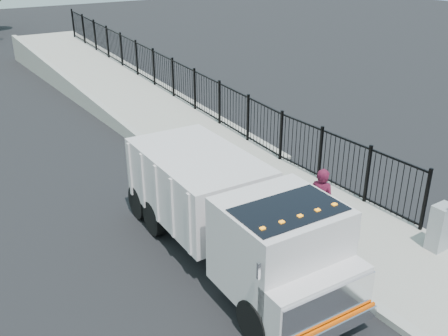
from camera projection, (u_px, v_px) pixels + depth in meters
ground at (274, 240)px, 13.53m from camera, size 120.00×120.00×0.00m
sidewalk at (381, 250)px, 12.98m from camera, size 3.55×12.00×0.12m
curb at (327, 274)px, 11.98m from camera, size 0.30×12.00×0.16m
ramp at (115, 94)px, 26.69m from camera, size 3.95×24.06×3.19m
iron_fence at (173, 90)px, 24.03m from camera, size 0.10×28.00×1.80m
truck at (231, 212)px, 11.98m from camera, size 2.77×7.58×2.56m
worker at (321, 201)px, 13.29m from camera, size 0.70×0.82×1.89m
utility_cabinet at (440, 227)px, 12.68m from camera, size 0.55×0.40×1.25m
debris at (303, 187)px, 16.10m from camera, size 0.29×0.29×0.07m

